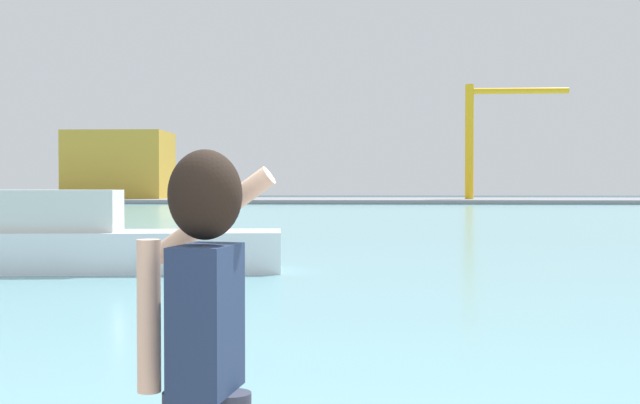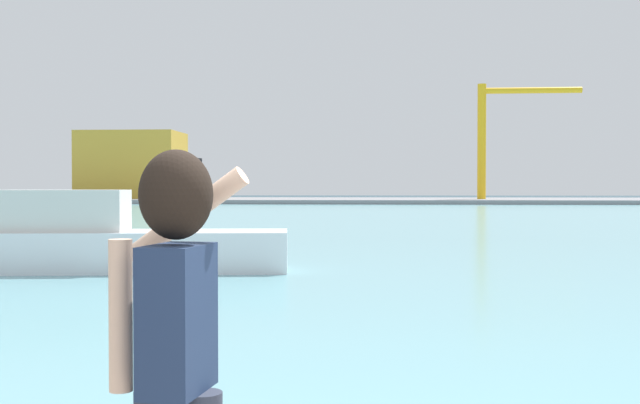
{
  "view_description": "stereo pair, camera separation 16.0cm",
  "coord_description": "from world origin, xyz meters",
  "px_view_note": "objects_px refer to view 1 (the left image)",
  "views": [
    {
      "loc": [
        -0.37,
        -2.17,
        2.06
      ],
      "look_at": [
        -0.78,
        7.3,
        1.86
      ],
      "focal_mm": 43.84,
      "sensor_mm": 36.0,
      "label": 1
    },
    {
      "loc": [
        -0.22,
        -2.17,
        2.06
      ],
      "look_at": [
        -0.78,
        7.3,
        1.86
      ],
      "focal_mm": 43.84,
      "sensor_mm": 36.0,
      "label": 2
    }
  ],
  "objects_px": {
    "boat_moored": "(91,243)",
    "warehouse_left": "(120,165)",
    "person_photographer": "(204,328)",
    "port_crane": "(484,127)"
  },
  "relations": [
    {
      "from": "person_photographer",
      "to": "warehouse_left",
      "type": "distance_m",
      "value": 96.31
    },
    {
      "from": "person_photographer",
      "to": "warehouse_left",
      "type": "height_order",
      "value": "warehouse_left"
    },
    {
      "from": "person_photographer",
      "to": "boat_moored",
      "type": "height_order",
      "value": "person_photographer"
    },
    {
      "from": "port_crane",
      "to": "boat_moored",
      "type": "bearing_deg",
      "value": -106.2
    },
    {
      "from": "person_photographer",
      "to": "port_crane",
      "type": "xyz_separation_m",
      "value": [
        15.74,
        88.95,
        7.38
      ]
    },
    {
      "from": "warehouse_left",
      "to": "port_crane",
      "type": "height_order",
      "value": "port_crane"
    },
    {
      "from": "boat_moored",
      "to": "port_crane",
      "type": "xyz_separation_m",
      "value": [
        21.4,
        73.65,
        8.2
      ]
    },
    {
      "from": "warehouse_left",
      "to": "boat_moored",
      "type": "bearing_deg",
      "value": -73.59
    },
    {
      "from": "person_photographer",
      "to": "port_crane",
      "type": "relative_size",
      "value": 0.13
    },
    {
      "from": "boat_moored",
      "to": "warehouse_left",
      "type": "xyz_separation_m",
      "value": [
        -22.59,
        76.72,
        3.87
      ]
    }
  ]
}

